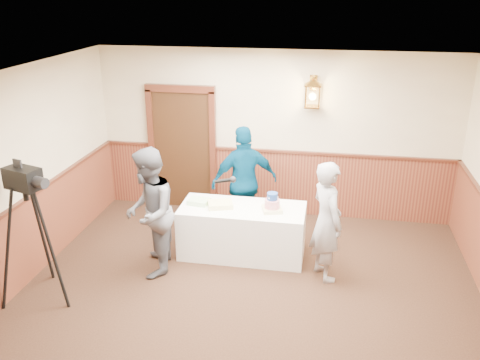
# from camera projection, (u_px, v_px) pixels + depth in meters

# --- Properties ---
(ground) EXTENTS (7.00, 7.00, 0.00)m
(ground) POSITION_uv_depth(u_px,v_px,m) (236.00, 337.00, 5.78)
(ground) COLOR black
(ground) RESTS_ON ground
(room_shell) EXTENTS (6.02, 7.02, 2.81)m
(room_shell) POSITION_uv_depth(u_px,v_px,m) (239.00, 198.00, 5.66)
(room_shell) COLOR beige
(room_shell) RESTS_ON ground
(display_table) EXTENTS (1.80, 0.80, 0.75)m
(display_table) POSITION_uv_depth(u_px,v_px,m) (242.00, 231.00, 7.43)
(display_table) COLOR white
(display_table) RESTS_ON ground
(tiered_cake) EXTENTS (0.33, 0.33, 0.27)m
(tiered_cake) POSITION_uv_depth(u_px,v_px,m) (272.00, 204.00, 7.15)
(tiered_cake) COLOR beige
(tiered_cake) RESTS_ON display_table
(sheet_cake_yellow) EXTENTS (0.41, 0.36, 0.07)m
(sheet_cake_yellow) POSITION_uv_depth(u_px,v_px,m) (220.00, 204.00, 7.31)
(sheet_cake_yellow) COLOR #D6D480
(sheet_cake_yellow) RESTS_ON display_table
(sheet_cake_green) EXTENTS (0.32, 0.27, 0.07)m
(sheet_cake_green) POSITION_uv_depth(u_px,v_px,m) (199.00, 201.00, 7.41)
(sheet_cake_green) COLOR #A9E19F
(sheet_cake_green) RESTS_ON display_table
(interviewer) EXTENTS (1.59, 0.99, 1.78)m
(interviewer) POSITION_uv_depth(u_px,v_px,m) (149.00, 213.00, 6.79)
(interviewer) COLOR #575961
(interviewer) RESTS_ON ground
(baker) EXTENTS (0.65, 0.72, 1.66)m
(baker) POSITION_uv_depth(u_px,v_px,m) (327.00, 221.00, 6.69)
(baker) COLOR #96969B
(baker) RESTS_ON ground
(assistant_p) EXTENTS (1.12, 0.83, 1.77)m
(assistant_p) POSITION_uv_depth(u_px,v_px,m) (245.00, 182.00, 7.87)
(assistant_p) COLOR #023554
(assistant_p) RESTS_ON ground
(tv_camera_rig) EXTENTS (0.69, 0.64, 1.76)m
(tv_camera_rig) POSITION_uv_depth(u_px,v_px,m) (33.00, 242.00, 6.23)
(tv_camera_rig) COLOR black
(tv_camera_rig) RESTS_ON ground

